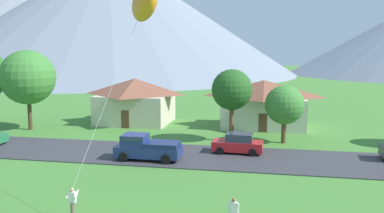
# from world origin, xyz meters

# --- Properties ---
(road_strip) EXTENTS (160.00, 7.41, 0.08)m
(road_strip) POSITION_xyz_m (0.00, 26.56, 0.04)
(road_strip) COLOR #38383D
(road_strip) RESTS_ON ground
(mountain_central_ridge) EXTENTS (123.60, 123.60, 39.77)m
(mountain_central_ridge) POSITION_xyz_m (-48.73, 126.80, 19.88)
(mountain_central_ridge) COLOR gray
(mountain_central_ridge) RESTS_ON ground
(mountain_east_ridge) EXTENTS (137.69, 137.69, 39.91)m
(mountain_east_ridge) POSITION_xyz_m (-83.89, 149.44, 19.96)
(mountain_east_ridge) COLOR #8E939E
(mountain_east_ridge) RESTS_ON ground
(mountain_west_ridge) EXTENTS (99.01, 99.01, 19.12)m
(mountain_west_ridge) POSITION_xyz_m (-57.05, 131.71, 9.56)
(mountain_west_ridge) COLOR gray
(mountain_west_ridge) RESTS_ON ground
(house_leftmost) EXTENTS (8.79, 7.57, 5.29)m
(house_leftmost) POSITION_xyz_m (-11.02, 40.24, 2.74)
(house_leftmost) COLOR beige
(house_leftmost) RESTS_ON ground
(house_left_center) EXTENTS (9.81, 6.54, 5.31)m
(house_left_center) POSITION_xyz_m (4.02, 40.44, 2.75)
(house_left_center) COLOR beige
(house_left_center) RESTS_ON ground
(tree_left_of_center) EXTENTS (3.88, 3.88, 6.90)m
(tree_left_of_center) POSITION_xyz_m (1.12, 32.84, 4.92)
(tree_left_of_center) COLOR brown
(tree_left_of_center) RESTS_ON ground
(tree_near_right) EXTENTS (3.65, 3.65, 5.45)m
(tree_near_right) POSITION_xyz_m (6.04, 32.89, 3.61)
(tree_near_right) COLOR brown
(tree_near_right) RESTS_ON ground
(tree_far_right) EXTENTS (5.87, 5.87, 8.67)m
(tree_far_right) POSITION_xyz_m (-21.02, 34.18, 5.72)
(tree_far_right) COLOR #4C3823
(tree_far_right) RESTS_ON ground
(parked_car_red_mid_east) EXTENTS (4.26, 2.20, 1.68)m
(parked_car_red_mid_east) POSITION_xyz_m (2.13, 28.15, 0.87)
(parked_car_red_mid_east) COLOR red
(parked_car_red_mid_east) RESTS_ON road_strip
(pickup_truck_navy_west_side) EXTENTS (5.21, 2.35, 1.99)m
(pickup_truck_navy_west_side) POSITION_xyz_m (-4.85, 24.72, 1.06)
(pickup_truck_navy_west_side) COLOR navy
(pickup_truck_navy_west_side) RESTS_ON road_strip
(kite_flyer_with_kite) EXTENTS (4.71, 6.72, 12.77)m
(kite_flyer_with_kite) POSITION_xyz_m (-2.72, 17.62, 11.49)
(kite_flyer_with_kite) COLOR #70604C
(kite_flyer_with_kite) RESTS_ON ground
(watcher_person) EXTENTS (0.56, 0.24, 1.68)m
(watcher_person) POSITION_xyz_m (3.06, 13.40, 0.88)
(watcher_person) COLOR navy
(watcher_person) RESTS_ON ground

